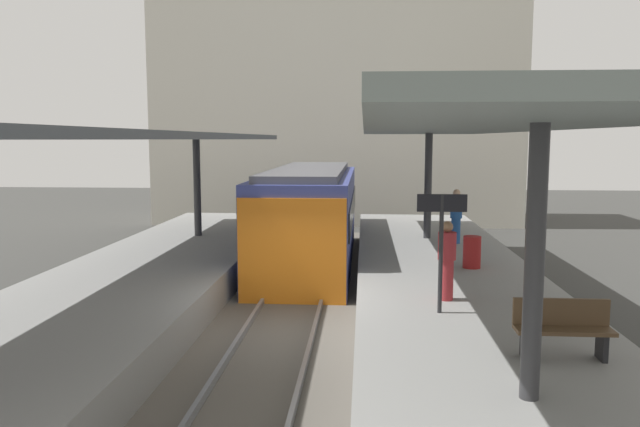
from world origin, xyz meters
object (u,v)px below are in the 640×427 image
Objects in this scene: passenger_near_bench at (456,215)px; passenger_mid_platform at (447,259)px; platform_bench at (563,327)px; litter_bin at (472,252)px; platform_sign at (441,226)px; commuter_train at (310,216)px.

passenger_near_bench is 7.01m from passenger_mid_platform.
platform_bench is at bearing -89.53° from passenger_near_bench.
litter_bin is at bearing 91.99° from platform_bench.
litter_bin is 3.39m from passenger_mid_platform.
platform_sign is at bearing 123.76° from platform_bench.
commuter_train is 7.29× the size of platform_bench.
passenger_mid_platform reaches higher than platform_bench.
platform_bench is 10.13m from passenger_near_bench.
passenger_mid_platform reaches higher than litter_bin.
litter_bin is 0.50× the size of passenger_mid_platform.
platform_sign reaches higher than litter_bin.
platform_sign reaches higher than platform_bench.
commuter_train is at bearing 114.45° from passenger_mid_platform.
passenger_near_bench is at bearing 90.47° from platform_bench.
platform_bench is at bearing -88.01° from litter_bin.
commuter_train is 12.75× the size of litter_bin.
platform_sign is 8.02m from passenger_near_bench.
passenger_mid_platform is at bearing 111.64° from platform_bench.
commuter_train is at bearing 136.19° from litter_bin.
litter_bin is at bearing -43.81° from commuter_train.
litter_bin is (-0.22, 6.40, -0.06)m from platform_bench.
platform_bench is 1.75× the size of litter_bin.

